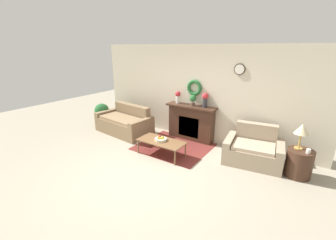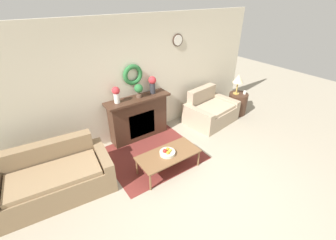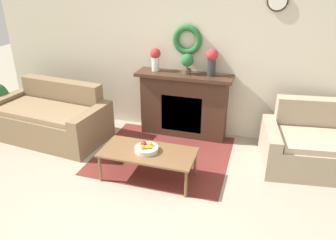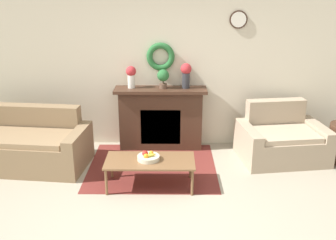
% 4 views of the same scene
% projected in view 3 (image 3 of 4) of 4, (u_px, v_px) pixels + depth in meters
% --- Properties ---
extents(ground_plane, '(16.00, 16.00, 0.00)m').
position_uv_depth(ground_plane, '(133.00, 233.00, 3.38)').
color(ground_plane, '#9E937F').
extents(floor_rug, '(1.90, 1.67, 0.01)m').
position_uv_depth(floor_rug, '(163.00, 155.00, 4.79)').
color(floor_rug, maroon).
rests_on(floor_rug, ground_plane).
extents(wall_back, '(6.80, 0.16, 2.70)m').
position_uv_depth(wall_back, '(193.00, 50.00, 5.02)').
color(wall_back, beige).
rests_on(wall_back, ground_plane).
extents(fireplace, '(1.49, 0.41, 1.03)m').
position_uv_depth(fireplace, '(184.00, 104.00, 5.21)').
color(fireplace, '#42281C').
rests_on(fireplace, ground_plane).
extents(couch_left, '(1.89, 1.12, 0.85)m').
position_uv_depth(couch_left, '(51.00, 119.00, 5.22)').
color(couch_left, '#846B4C').
rests_on(couch_left, ground_plane).
extents(loveseat_right, '(1.40, 1.09, 0.87)m').
position_uv_depth(loveseat_right, '(312.00, 146.00, 4.43)').
color(loveseat_right, tan).
rests_on(loveseat_right, ground_plane).
extents(coffee_table, '(1.20, 0.57, 0.39)m').
position_uv_depth(coffee_table, '(148.00, 154.00, 4.13)').
color(coffee_table, brown).
rests_on(coffee_table, ground_plane).
extents(fruit_bowl, '(0.30, 0.30, 0.12)m').
position_uv_depth(fruit_bowl, '(146.00, 148.00, 4.11)').
color(fruit_bowl, beige).
rests_on(fruit_bowl, coffee_table).
extents(vase_on_mantel_left, '(0.16, 0.16, 0.36)m').
position_uv_depth(vase_on_mantel_left, '(155.00, 58.00, 5.04)').
color(vase_on_mantel_left, silver).
rests_on(vase_on_mantel_left, fireplace).
extents(vase_on_mantel_right, '(0.18, 0.18, 0.40)m').
position_uv_depth(vase_on_mantel_right, '(212.00, 60.00, 4.79)').
color(vase_on_mantel_right, '#2D2D33').
rests_on(vase_on_mantel_right, fireplace).
extents(potted_plant_on_mantel, '(0.19, 0.19, 0.31)m').
position_uv_depth(potted_plant_on_mantel, '(187.00, 62.00, 4.89)').
color(potted_plant_on_mantel, brown).
rests_on(potted_plant_on_mantel, fireplace).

